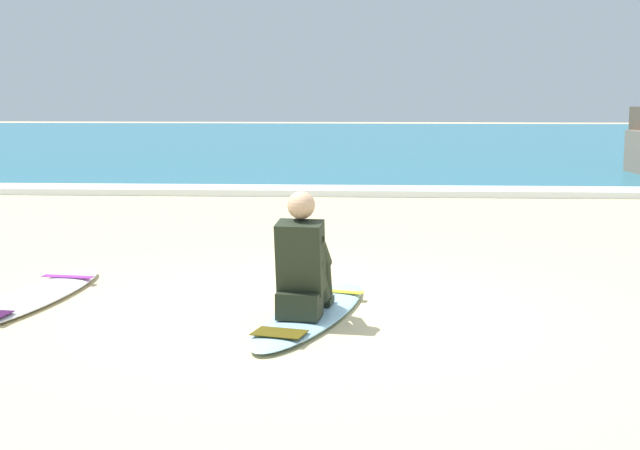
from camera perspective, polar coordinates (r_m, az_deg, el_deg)
ground_plane at (r=7.20m, az=-0.44°, el=-5.57°), size 80.00×80.00×0.00m
sea at (r=28.77m, az=2.20°, el=5.28°), size 80.00×28.00×0.10m
breaking_foam at (r=15.12m, az=1.41°, el=2.18°), size 80.00×0.90×0.11m
surfboard_main at (r=7.03m, az=-0.53°, el=-5.64°), size 1.08×2.33×0.08m
surfer_seated at (r=6.78m, az=-1.11°, el=-2.70°), size 0.43×0.74×0.95m
surfboard_spare_near at (r=7.95m, az=-17.81°, el=-4.36°), size 0.81×2.35×0.08m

